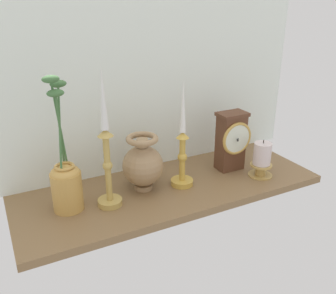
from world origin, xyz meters
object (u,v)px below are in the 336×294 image
(mantel_clock, at_px, (231,140))
(candlestick_tall_center, at_px, (107,155))
(brass_vase_bulbous, at_px, (143,164))
(brass_vase_jar, at_px, (66,180))
(candlestick_tall_left, at_px, (182,153))
(pillar_candle_front, at_px, (262,159))

(mantel_clock, distance_m, candlestick_tall_center, 0.47)
(mantel_clock, distance_m, brass_vase_bulbous, 0.34)
(mantel_clock, bearing_deg, brass_vase_jar, -179.25)
(candlestick_tall_left, height_order, brass_vase_jar, brass_vase_jar)
(mantel_clock, relative_size, brass_vase_jar, 0.52)
(mantel_clock, bearing_deg, candlestick_tall_left, -172.71)
(pillar_candle_front, bearing_deg, brass_vase_bulbous, 165.91)
(mantel_clock, xyz_separation_m, brass_vase_bulbous, (-0.34, 0.01, -0.02))
(candlestick_tall_left, height_order, candlestick_tall_center, candlestick_tall_center)
(mantel_clock, height_order, pillar_candle_front, mantel_clock)
(candlestick_tall_left, xyz_separation_m, brass_vase_bulbous, (-0.12, 0.03, -0.03))
(brass_vase_bulbous, bearing_deg, mantel_clock, -1.10)
(candlestick_tall_center, distance_m, pillar_candle_front, 0.54)
(pillar_candle_front, bearing_deg, candlestick_tall_center, 174.18)
(candlestick_tall_left, bearing_deg, candlestick_tall_center, -177.17)
(candlestick_tall_left, height_order, brass_vase_bulbous, candlestick_tall_left)
(mantel_clock, bearing_deg, pillar_candle_front, -56.56)
(candlestick_tall_center, bearing_deg, mantel_clock, 4.88)
(candlestick_tall_left, bearing_deg, brass_vase_jar, 176.94)
(brass_vase_jar, bearing_deg, candlestick_tall_center, -15.68)
(brass_vase_bulbous, xyz_separation_m, brass_vase_jar, (-0.25, -0.01, 0.01))
(candlestick_tall_center, distance_m, brass_vase_bulbous, 0.16)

